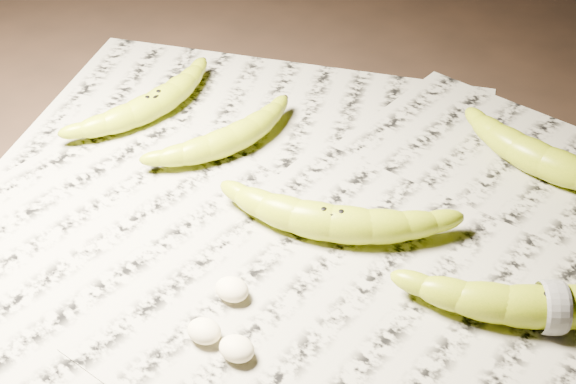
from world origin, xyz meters
The scene contains 11 objects.
ground centered at (0.00, 0.00, 0.00)m, with size 3.00×3.00×0.00m, color black.
newspaper_patch centered at (0.04, 0.01, 0.00)m, with size 0.90×0.70×0.01m, color #A3A08C.
banana_left_a centered at (-0.26, 0.09, 0.03)m, with size 0.20×0.06×0.04m, color #B5BA17, non-canonical shape.
banana_left_b centered at (-0.13, 0.08, 0.03)m, with size 0.17×0.05×0.03m, color #B5BA17, non-canonical shape.
banana_center centered at (0.04, 0.01, 0.03)m, with size 0.22×0.06×0.04m, color #B5BA17, non-canonical shape.
banana_taped centered at (0.26, 0.02, 0.03)m, with size 0.24×0.07×0.04m, color #B5BA17, non-canonical shape.
banana_upper_a centered at (0.19, 0.23, 0.03)m, with size 0.20×0.06×0.04m, color #B5BA17, non-canonical shape.
measuring_tape centered at (0.26, 0.02, 0.03)m, with size 0.05×0.05×0.00m, color white.
flesh_chunk_a centered at (0.01, -0.16, 0.02)m, with size 0.03×0.03×0.02m, color #FFF1C5.
flesh_chunk_b centered at (0.00, -0.11, 0.02)m, with size 0.03×0.03×0.02m, color #FFF1C5.
flesh_chunk_c centered at (0.05, -0.17, 0.02)m, with size 0.03×0.03×0.02m, color #FFF1C5.
Camera 1 is at (0.33, -0.53, 0.56)m, focal length 50.00 mm.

